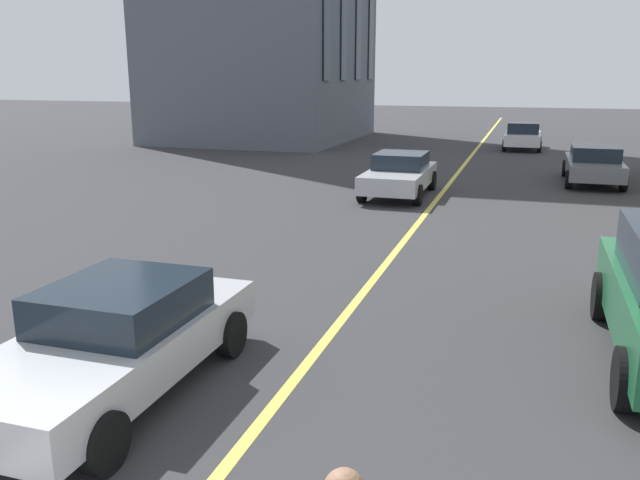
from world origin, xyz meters
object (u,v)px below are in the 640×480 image
Objects in this scene: car_grey_mid at (594,164)px; car_silver_parked_b at (400,174)px; car_silver_trailing at (116,339)px; car_white_parked_a at (523,136)px.

car_silver_parked_b is at bearing 125.65° from car_grey_mid.
car_white_parked_a reaches higher than car_silver_trailing.
car_white_parked_a is 0.89× the size of car_silver_parked_b.
car_silver_trailing is 1.00× the size of car_silver_parked_b.
car_white_parked_a is at bearing -13.23° from car_silver_parked_b.
car_silver_parked_b is at bearing 166.77° from car_white_parked_a.
car_silver_trailing is 14.48m from car_silver_parked_b.
car_grey_mid is (18.89, -6.87, 0.00)m from car_silver_trailing.
car_silver_trailing is at bearing 160.02° from car_grey_mid.
car_white_parked_a is at bearing -8.16° from car_silver_trailing.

